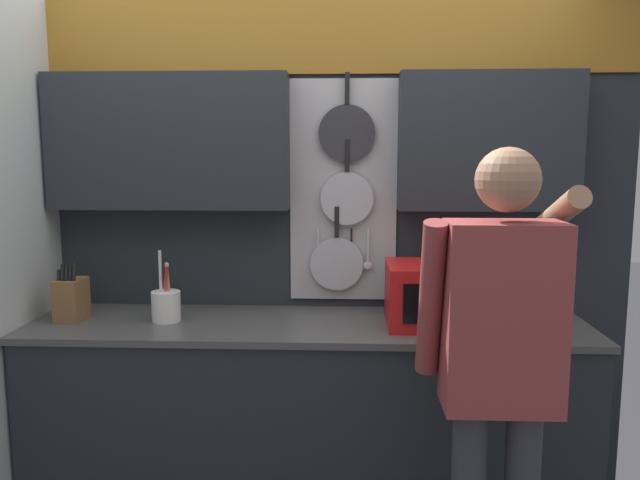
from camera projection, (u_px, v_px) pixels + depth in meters
The scene contains 6 objects.
base_cabinet_counter at pixel (308, 423), 2.83m from camera, with size 2.47×0.62×0.94m.
back_wall_unit at pixel (309, 203), 2.97m from camera, with size 3.04×0.20×2.40m.
microwave at pixel (441, 294), 2.72m from camera, with size 0.47×0.36×0.27m.
knife_block at pixel (71, 299), 2.79m from camera, with size 0.11×0.15×0.27m.
utensil_crock at pixel (166, 305), 2.78m from camera, with size 0.13×0.13×0.32m.
person at pixel (500, 354), 2.08m from camera, with size 0.54×0.64×1.70m.
Camera 1 is at (0.17, -2.69, 1.69)m, focal length 35.00 mm.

